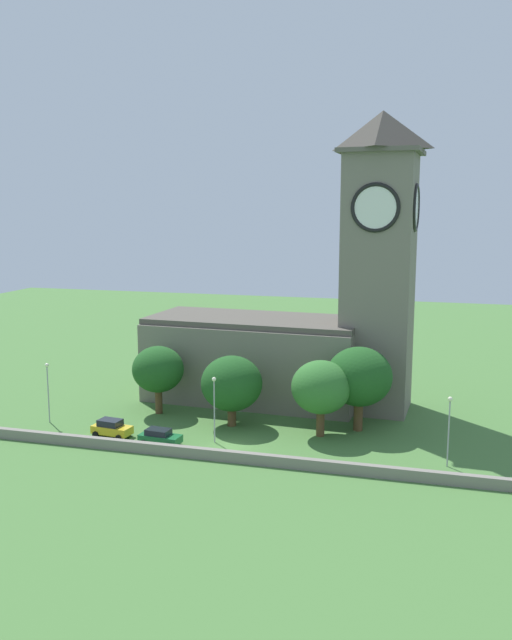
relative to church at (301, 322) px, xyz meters
The scene contains 12 objects.
ground_plane 10.99m from the church, 142.93° to the right, with size 200.00×200.00×0.00m, color #477538.
church is the anchor object (origin of this frame).
quay_barrier 23.73m from the church, 99.30° to the right, with size 56.08×0.70×1.07m, color gray.
car_yellow 26.10m from the church, 132.75° to the right, with size 4.39×2.56×1.83m.
car_green 23.59m from the church, 119.49° to the right, with size 4.44×2.43×1.64m.
streetlamp_west_end 30.42m from the church, 148.78° to the right, with size 0.44×0.44×6.82m.
streetlamp_west_mid 18.47m from the church, 108.23° to the right, with size 0.44×0.44×6.91m.
streetlamp_central 25.15m from the church, 44.32° to the right, with size 0.44×0.44×6.73m.
tree_by_tower 18.24m from the church, 149.14° to the right, with size 6.01×6.01×8.01m.
tree_riverside_west 12.84m from the church, 47.49° to the right, with size 7.09×7.09×9.20m.
tree_churchyard 13.46m from the church, 116.08° to the right, with size 6.78×6.78×7.88m.
tree_riverside_east 13.57m from the church, 68.78° to the right, with size 6.26×6.26×8.14m.
Camera 1 is at (19.93, -62.01, 23.88)m, focal length 37.91 mm.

